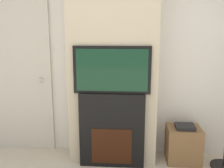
# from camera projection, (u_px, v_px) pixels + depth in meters

# --- Properties ---
(wall_back) EXTENTS (6.00, 0.06, 2.70)m
(wall_back) POSITION_uv_depth(u_px,v_px,m) (114.00, 53.00, 3.26)
(wall_back) COLOR silver
(wall_back) RESTS_ON ground_plane
(chimney_breast) EXTENTS (1.07, 0.40, 2.70)m
(chimney_breast) POSITION_uv_depth(u_px,v_px,m) (113.00, 54.00, 3.03)
(chimney_breast) COLOR beige
(chimney_breast) RESTS_ON ground_plane
(fireplace) EXTENTS (0.78, 0.15, 0.91)m
(fireplace) POSITION_uv_depth(u_px,v_px,m) (112.00, 130.00, 3.02)
(fireplace) COLOR black
(fireplace) RESTS_ON ground_plane
(television) EXTENTS (0.89, 0.07, 0.55)m
(television) POSITION_uv_depth(u_px,v_px,m) (112.00, 70.00, 2.87)
(television) COLOR black
(television) RESTS_ON fireplace
(media_stand) EXTENTS (0.41, 0.35, 0.50)m
(media_stand) POSITION_uv_depth(u_px,v_px,m) (183.00, 144.00, 3.15)
(media_stand) COLOR brown
(media_stand) RESTS_ON ground_plane
(entry_door) EXTENTS (0.91, 0.09, 2.07)m
(entry_door) POSITION_uv_depth(u_px,v_px,m) (18.00, 76.00, 3.36)
(entry_door) COLOR beige
(entry_door) RESTS_ON ground_plane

